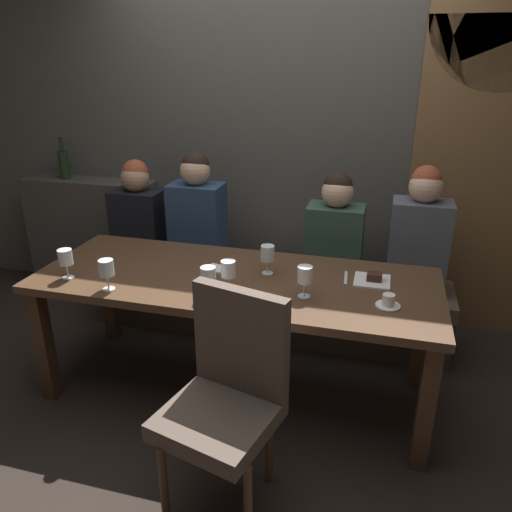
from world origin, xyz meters
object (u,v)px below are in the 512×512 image
at_px(wine_glass_far_right, 107,269).
at_px(wine_glass_end_right, 305,276).
at_px(chair_near_side, 228,389).
at_px(espresso_cup, 388,302).
at_px(diner_redhead, 138,214).
at_px(diner_bearded, 197,216).
at_px(wine_glass_near_left, 208,276).
at_px(diner_near_end, 420,234).
at_px(wine_glass_near_right, 65,258).
at_px(fork_on_table, 346,278).
at_px(wine_glass_far_left, 268,254).
at_px(wine_glass_center_front, 228,270).
at_px(diner_far_end, 335,233).
at_px(dessert_plate, 373,279).
at_px(dining_table, 235,291).
at_px(wine_bottle_dark_red, 64,164).
at_px(banquette_bench, 265,303).

relative_size(wine_glass_far_right, wine_glass_end_right, 1.00).
xyz_separation_m(chair_near_side, espresso_cup, (0.63, 0.59, 0.21)).
height_order(diner_redhead, diner_bearded, diner_bearded).
bearing_deg(wine_glass_near_left, wine_glass_far_right, -174.80).
height_order(diner_near_end, wine_glass_far_right, diner_near_end).
relative_size(wine_glass_near_right, wine_glass_far_right, 1.00).
bearing_deg(wine_glass_near_right, chair_near_side, -24.06).
bearing_deg(fork_on_table, wine_glass_end_right, -127.44).
xyz_separation_m(wine_glass_far_left, espresso_cup, (0.66, -0.23, -0.09)).
bearing_deg(wine_glass_center_front, fork_on_table, 28.19).
bearing_deg(chair_near_side, fork_on_table, 65.08).
xyz_separation_m(wine_glass_far_right, fork_on_table, (1.18, 0.46, -0.11)).
relative_size(diner_near_end, wine_glass_near_left, 4.95).
relative_size(diner_bearded, fork_on_table, 4.92).
distance_m(diner_far_end, diner_near_end, 0.52).
xyz_separation_m(wine_glass_near_right, dessert_plate, (1.61, 0.38, -0.10)).
relative_size(espresso_cup, fork_on_table, 0.71).
relative_size(diner_far_end, wine_glass_near_left, 4.57).
distance_m(wine_glass_end_right, wine_glass_center_front, 0.39).
bearing_deg(chair_near_side, dessert_plate, 57.57).
height_order(wine_glass_far_left, wine_glass_far_right, same).
bearing_deg(wine_glass_near_right, wine_glass_far_right, -13.81).
distance_m(wine_glass_far_right, wine_glass_center_front, 0.62).
relative_size(dining_table, espresso_cup, 18.33).
bearing_deg(wine_bottle_dark_red, banquette_bench, -10.56).
distance_m(wine_glass_center_front, dessert_plate, 0.78).
xyz_separation_m(dining_table, chair_near_side, (0.19, -0.72, -0.09)).
bearing_deg(fork_on_table, espresso_cup, -54.38).
bearing_deg(dessert_plate, wine_bottle_dark_red, 160.15).
height_order(banquette_bench, espresso_cup, espresso_cup).
xyz_separation_m(dining_table, wine_glass_end_right, (0.41, -0.14, 0.20)).
height_order(diner_far_end, fork_on_table, diner_far_end).
height_order(diner_bearded, wine_glass_far_left, diner_bearded).
height_order(diner_far_end, diner_near_end, diner_near_end).
distance_m(wine_glass_far_right, wine_glass_end_right, 1.01).
height_order(diner_near_end, wine_glass_center_front, diner_near_end).
xyz_separation_m(diner_far_end, espresso_cup, (0.36, -0.83, -0.04)).
distance_m(banquette_bench, diner_near_end, 1.15).
distance_m(wine_glass_near_right, wine_glass_end_right, 1.29).
distance_m(diner_redhead, wine_glass_far_right, 1.11).
relative_size(wine_glass_far_right, dessert_plate, 0.86).
height_order(wine_glass_end_right, wine_glass_center_front, same).
bearing_deg(wine_bottle_dark_red, diner_far_end, -8.57).
bearing_deg(wine_glass_near_right, diner_far_end, 35.08).
height_order(diner_bearded, wine_glass_center_front, diner_bearded).
distance_m(banquette_bench, wine_glass_far_right, 1.33).
bearing_deg(diner_redhead, chair_near_side, -51.69).
bearing_deg(wine_glass_near_left, dessert_plate, 27.12).
bearing_deg(banquette_bench, wine_glass_near_left, -93.18).
xyz_separation_m(diner_near_end, wine_glass_center_front, (-0.97, -0.89, 0.02)).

